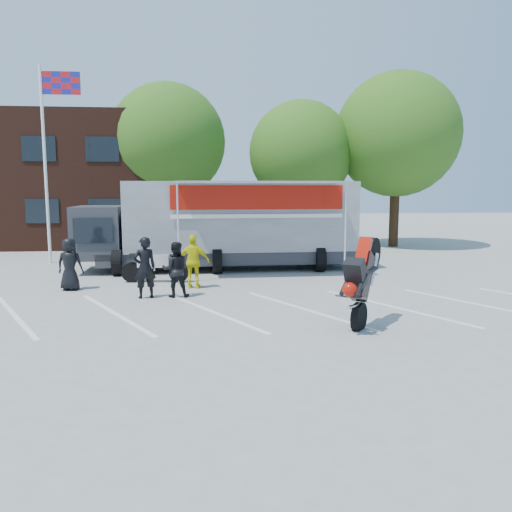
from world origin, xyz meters
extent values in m
plane|color=#999994|center=(0.00, 0.00, 0.00)|extent=(100.00, 100.00, 0.00)
cube|color=white|center=(0.00, 1.00, 0.01)|extent=(18.09, 13.33, 0.01)
cube|color=#3F1E14|center=(-10.00, 18.00, 3.50)|extent=(18.00, 8.00, 7.00)
cylinder|color=white|center=(-6.50, 10.00, 4.00)|extent=(0.12, 0.12, 8.00)
cube|color=red|center=(-5.70, 10.00, 7.30)|extent=(1.50, 0.04, 0.90)
cylinder|color=#382314|center=(-2.00, 16.00, 1.62)|extent=(0.50, 0.50, 3.24)
sphere|color=#2D5A16|center=(-2.00, 16.00, 5.58)|extent=(6.12, 6.12, 6.12)
cylinder|color=#382314|center=(5.00, 15.00, 1.44)|extent=(0.50, 0.50, 2.88)
sphere|color=#2D5A16|center=(5.00, 15.00, 4.96)|extent=(5.44, 5.44, 5.44)
cylinder|color=#382314|center=(10.00, 14.50, 1.71)|extent=(0.50, 0.50, 3.42)
sphere|color=#2D5A16|center=(10.00, 14.50, 5.89)|extent=(6.46, 6.46, 6.46)
imported|color=black|center=(-4.09, 4.11, 0.80)|extent=(0.85, 0.61, 1.61)
imported|color=black|center=(-1.67, 2.77, 0.88)|extent=(0.75, 0.63, 1.75)
imported|color=black|center=(-0.81, 2.84, 0.80)|extent=(0.79, 0.63, 1.59)
imported|color=yellow|center=(-0.33, 4.07, 0.84)|extent=(1.03, 0.54, 1.68)
camera|label=1|loc=(0.19, -11.40, 3.10)|focal=35.00mm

